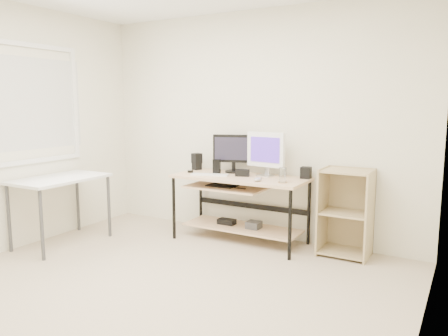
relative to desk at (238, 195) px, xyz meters
name	(u,v)px	position (x,y,z in m)	size (l,w,h in m)	color
room	(131,134)	(-0.11, -1.62, 0.78)	(4.01, 4.01, 2.62)	#C1AF95
desk	(238,195)	(0.00, 0.00, 0.00)	(1.50, 0.65, 0.75)	#DEB98D
side_table	(60,185)	(-1.65, -1.06, 0.13)	(0.60, 1.00, 0.75)	white
shelf_unit	(347,212)	(1.18, 0.16, -0.09)	(0.50, 0.40, 0.90)	tan
black_monitor	(234,151)	(-0.17, 0.20, 0.47)	(0.48, 0.20, 0.44)	black
white_imac	(266,151)	(0.27, 0.14, 0.50)	(0.46, 0.15, 0.49)	silver
keyboard	(210,175)	(-0.30, -0.12, 0.22)	(0.42, 0.12, 0.01)	white
mouse	(258,179)	(0.33, -0.19, 0.23)	(0.07, 0.12, 0.04)	#A9A9AE
center_speaker	(242,173)	(0.05, 0.01, 0.25)	(0.16, 0.07, 0.08)	black
speaker_left	(197,161)	(-0.66, 0.17, 0.32)	(0.13, 0.13, 0.20)	black
speaker_right	(306,173)	(0.71, 0.22, 0.27)	(0.10, 0.10, 0.13)	black
audio_controller	(217,167)	(-0.28, 0.01, 0.30)	(0.09, 0.05, 0.17)	black
volume_puck	(190,171)	(-0.60, -0.06, 0.23)	(0.07, 0.07, 0.03)	black
smartphone	(259,179)	(0.28, -0.06, 0.22)	(0.06, 0.11, 0.01)	black
coaster	(283,182)	(0.59, -0.14, 0.21)	(0.10, 0.10, 0.01)	#9C7246
drinking_glass	(283,175)	(0.59, -0.14, 0.29)	(0.07, 0.07, 0.15)	white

